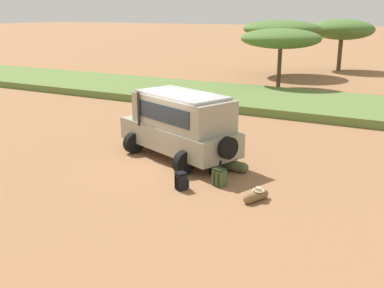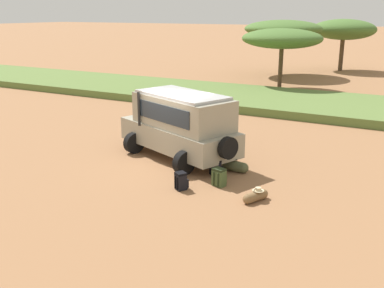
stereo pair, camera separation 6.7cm
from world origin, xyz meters
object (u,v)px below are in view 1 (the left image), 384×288
object	(u,v)px
backpack_beside_front_wheel	(219,177)
duffel_bag_soft_canvas	(235,166)
backpack_near_rear_wheel	(216,168)
safari_vehicle	(180,124)
acacia_tree_centre_back	(342,30)
acacia_tree_far_left	(282,29)
duffel_bag_low_black_case	(256,196)
acacia_tree_left_mid	(281,39)
backpack_cluster_center	(181,181)

from	to	relation	value
backpack_beside_front_wheel	duffel_bag_soft_canvas	distance (m)	1.45
backpack_near_rear_wheel	safari_vehicle	bearing A→B (deg)	152.35
backpack_near_rear_wheel	acacia_tree_centre_back	bearing A→B (deg)	93.56
backpack_beside_front_wheel	acacia_tree_far_left	world-z (taller)	acacia_tree_far_left
safari_vehicle	duffel_bag_low_black_case	world-z (taller)	safari_vehicle
backpack_beside_front_wheel	duffel_bag_low_black_case	xyz separation A→B (m)	(1.42, -0.57, -0.13)
acacia_tree_centre_back	safari_vehicle	bearing A→B (deg)	-90.13
acacia_tree_far_left	safari_vehicle	bearing A→B (deg)	-81.03
backpack_near_rear_wheel	acacia_tree_centre_back	distance (m)	30.32
backpack_near_rear_wheel	acacia_tree_left_mid	bearing A→B (deg)	101.38
backpack_near_rear_wheel	acacia_tree_far_left	distance (m)	25.12
safari_vehicle	backpack_beside_front_wheel	distance (m)	3.19
backpack_beside_front_wheel	acacia_tree_far_left	distance (m)	25.99
acacia_tree_far_left	acacia_tree_left_mid	world-z (taller)	acacia_tree_far_left
backpack_beside_front_wheel	backpack_near_rear_wheel	world-z (taller)	backpack_beside_front_wheel
safari_vehicle	backpack_near_rear_wheel	size ratio (longest dim) A/B	10.06
backpack_near_rear_wheel	acacia_tree_centre_back	size ratio (longest dim) A/B	0.10
backpack_near_rear_wheel	acacia_tree_centre_back	xyz separation A→B (m)	(-1.87, 30.07, 3.37)
backpack_cluster_center	acacia_tree_far_left	xyz separation A→B (m)	(-5.20, 25.83, 3.56)
backpack_near_rear_wheel	duffel_bag_soft_canvas	size ratio (longest dim) A/B	0.55
acacia_tree_left_mid	backpack_cluster_center	bearing A→B (deg)	-80.72
backpack_beside_front_wheel	duffel_bag_soft_canvas	bearing A→B (deg)	93.55
duffel_bag_soft_canvas	acacia_tree_far_left	xyz separation A→B (m)	(-6.00, 23.56, 3.64)
backpack_near_rear_wheel	duffel_bag_low_black_case	world-z (taller)	backpack_near_rear_wheel
acacia_tree_left_mid	backpack_near_rear_wheel	bearing A→B (deg)	-78.62
backpack_beside_front_wheel	acacia_tree_left_mid	size ratio (longest dim) A/B	0.11
safari_vehicle	backpack_near_rear_wheel	world-z (taller)	safari_vehicle
duffel_bag_low_black_case	acacia_tree_far_left	bearing A→B (deg)	106.37
acacia_tree_far_left	acacia_tree_left_mid	size ratio (longest dim) A/B	1.18
backpack_cluster_center	backpack_beside_front_wheel	bearing A→B (deg)	42.57
safari_vehicle	backpack_beside_front_wheel	size ratio (longest dim) A/B	9.46
backpack_near_rear_wheel	acacia_tree_left_mid	world-z (taller)	acacia_tree_left_mid
duffel_bag_low_black_case	acacia_tree_far_left	world-z (taller)	acacia_tree_far_left
backpack_beside_front_wheel	duffel_bag_low_black_case	distance (m)	1.53
safari_vehicle	acacia_tree_far_left	size ratio (longest dim) A/B	0.84
acacia_tree_centre_back	backpack_near_rear_wheel	bearing A→B (deg)	-86.44
backpack_near_rear_wheel	duffel_bag_soft_canvas	bearing A→B (deg)	58.52
acacia_tree_centre_back	acacia_tree_far_left	bearing A→B (deg)	-122.53
backpack_cluster_center	acacia_tree_left_mid	world-z (taller)	acacia_tree_left_mid
safari_vehicle	duffel_bag_soft_canvas	world-z (taller)	safari_vehicle
acacia_tree_centre_back	duffel_bag_soft_canvas	bearing A→B (deg)	-85.58
backpack_cluster_center	acacia_tree_centre_back	xyz separation A→B (m)	(-1.47, 31.68, 3.36)
safari_vehicle	acacia_tree_far_left	distance (m)	23.63
backpack_cluster_center	duffel_bag_soft_canvas	bearing A→B (deg)	70.48
backpack_beside_front_wheel	duffel_bag_low_black_case	bearing A→B (deg)	-21.80
duffel_bag_low_black_case	acacia_tree_far_left	distance (m)	26.91
backpack_near_rear_wheel	backpack_beside_front_wheel	bearing A→B (deg)	-57.83
acacia_tree_left_mid	acacia_tree_centre_back	distance (m)	12.67
acacia_tree_far_left	acacia_tree_left_mid	xyz separation A→B (m)	(2.07, -6.71, -0.38)
acacia_tree_far_left	backpack_near_rear_wheel	bearing A→B (deg)	-76.99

